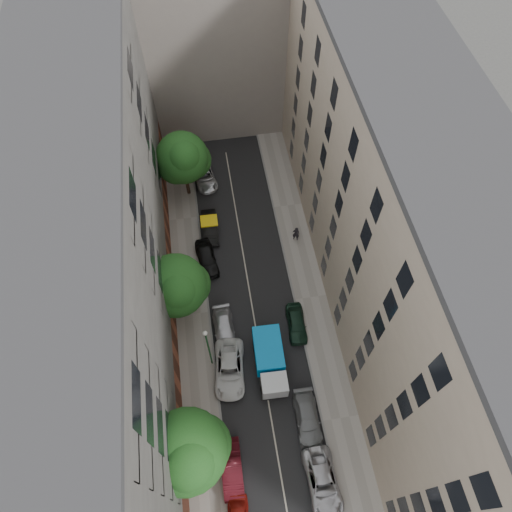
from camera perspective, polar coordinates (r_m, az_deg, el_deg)
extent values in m
plane|color=#4C4C49|center=(42.34, -0.50, -6.30)|extent=(120.00, 120.00, 0.00)
cube|color=black|center=(42.33, -0.50, -6.30)|extent=(8.00, 44.00, 0.02)
cube|color=gray|center=(42.30, -7.94, -7.25)|extent=(3.00, 44.00, 0.15)
cube|color=gray|center=(42.96, 6.80, -5.18)|extent=(3.00, 44.00, 0.15)
cube|color=#4E4C49|center=(34.58, -18.95, -1.31)|extent=(8.00, 44.00, 20.00)
cube|color=tan|center=(36.16, 16.91, 3.38)|extent=(8.00, 44.00, 20.00)
cube|color=gray|center=(54.72, -5.53, 25.50)|extent=(18.00, 12.00, 18.00)
cube|color=black|center=(39.63, 1.73, -13.51)|extent=(2.38, 5.70, 0.31)
cube|color=#B1B4B6|center=(38.16, 2.30, -15.84)|extent=(2.14, 1.74, 1.77)
cube|color=#0C95ED|center=(38.90, 1.53, -11.71)|extent=(2.42, 3.83, 1.88)
cylinder|color=black|center=(39.12, 0.76, -16.51)|extent=(0.29, 0.88, 0.88)
cylinder|color=black|center=(39.28, 3.72, -16.05)|extent=(0.29, 0.88, 0.88)
cylinder|color=black|center=(40.24, -0.11, -11.57)|extent=(0.29, 0.88, 0.88)
cylinder|color=black|center=(40.39, 2.72, -11.14)|extent=(0.29, 0.88, 0.88)
imported|color=#4C0F17|center=(37.72, -3.05, -25.01)|extent=(1.62, 4.44, 1.45)
imported|color=silver|center=(39.40, -3.33, -13.92)|extent=(3.06, 5.57, 1.48)
imported|color=#B6B6BB|center=(40.77, -3.97, -9.20)|extent=(1.90, 4.50, 1.30)
imported|color=black|center=(44.24, -6.19, -0.27)|extent=(2.26, 4.57, 1.50)
imported|color=black|center=(46.29, -5.77, 3.56)|extent=(1.61, 4.37, 1.43)
imported|color=#BBBBC0|center=(50.77, -6.48, 9.88)|extent=(2.89, 5.02, 1.32)
imported|color=#B6B5BA|center=(37.93, 8.34, -26.15)|extent=(2.43, 5.03, 1.38)
imported|color=slate|center=(38.57, 6.45, -19.53)|extent=(1.97, 4.60, 1.32)
imported|color=black|center=(41.05, 5.08, -8.39)|extent=(1.80, 4.04, 1.35)
cylinder|color=#382619|center=(37.12, -7.70, -24.10)|extent=(0.36, 0.36, 2.94)
cylinder|color=#382619|center=(34.64, -8.22, -23.51)|extent=(0.24, 0.24, 2.10)
sphere|color=#1B4C19|center=(32.62, -8.69, -22.95)|extent=(5.56, 5.56, 5.56)
sphere|color=#1B4C19|center=(33.59, -6.87, -22.40)|extent=(4.17, 4.17, 4.17)
sphere|color=#1B4C19|center=(33.20, -9.79, -24.08)|extent=(3.89, 3.89, 3.89)
sphere|color=#1B4C19|center=(31.40, -8.46, -24.02)|extent=(3.61, 3.61, 3.61)
cylinder|color=#382619|center=(41.41, -9.28, -6.12)|extent=(0.36, 0.36, 2.39)
cylinder|color=#382619|center=(39.60, -9.68, -4.82)|extent=(0.24, 0.24, 1.71)
sphere|color=#1B4C19|center=(38.14, -10.04, -3.66)|extent=(5.38, 5.38, 5.38)
sphere|color=#1B4C19|center=(38.97, -8.59, -3.55)|extent=(4.03, 4.03, 4.03)
sphere|color=#1B4C19|center=(38.39, -10.92, -4.78)|extent=(3.76, 3.76, 3.76)
sphere|color=#1B4C19|center=(36.96, -9.86, -4.04)|extent=(3.50, 3.50, 3.50)
cylinder|color=#382619|center=(49.16, -8.57, 8.81)|extent=(0.36, 0.36, 2.56)
cylinder|color=#382619|center=(47.55, -8.91, 10.54)|extent=(0.24, 0.24, 1.83)
sphere|color=#1B4C19|center=(46.27, -9.21, 12.04)|extent=(5.19, 5.19, 5.19)
sphere|color=#1B4C19|center=(47.14, -7.99, 11.79)|extent=(3.89, 3.89, 3.89)
sphere|color=#1B4C19|center=(46.32, -9.95, 11.03)|extent=(3.63, 3.63, 3.63)
sphere|color=#1B4C19|center=(45.02, -9.04, 12.20)|extent=(3.37, 3.37, 3.37)
cylinder|color=#175123|center=(37.30, -5.90, -11.54)|extent=(0.14, 0.14, 6.41)
sphere|color=silver|center=(34.24, -6.39, -9.58)|extent=(0.36, 0.36, 0.36)
imported|color=black|center=(45.33, 5.02, 2.80)|extent=(0.80, 0.66, 1.89)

